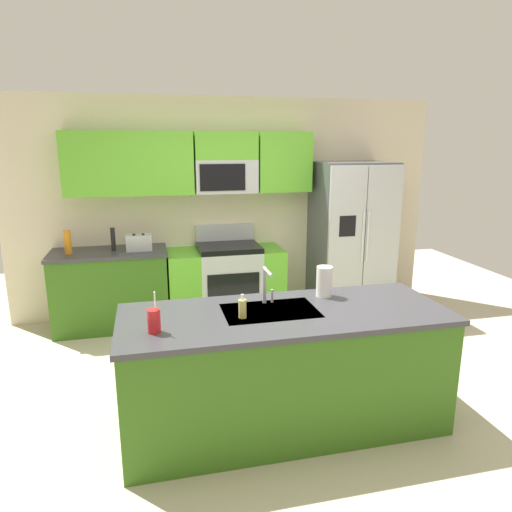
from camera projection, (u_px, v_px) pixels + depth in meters
ground_plane at (274, 390)px, 4.00m from camera, size 9.00×9.00×0.00m
kitchen_wall_unit at (218, 194)px, 5.58m from camera, size 5.20×0.43×2.60m
back_counter at (111, 289)px, 5.28m from camera, size 1.27×0.63×0.90m
range_oven at (226, 282)px, 5.57m from camera, size 1.36×0.61×1.10m
refrigerator at (351, 238)px, 5.74m from camera, size 0.90×0.76×1.85m
island_counter at (284, 368)px, 3.43m from camera, size 2.36×0.90×0.90m
toaster at (139, 242)px, 5.17m from camera, size 0.28×0.16×0.18m
pepper_mill at (113, 239)px, 5.15m from camera, size 0.05×0.05×0.26m
bottle_orange at (68, 242)px, 5.00m from camera, size 0.08×0.08×0.26m
sink_faucet at (266, 283)px, 3.44m from camera, size 0.09×0.21×0.28m
drink_cup_red at (154, 321)px, 2.94m from camera, size 0.08×0.08×0.28m
soap_dispenser at (242, 308)px, 3.19m from camera, size 0.06×0.06×0.17m
paper_towel_roll at (324, 281)px, 3.63m from camera, size 0.12×0.12×0.24m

